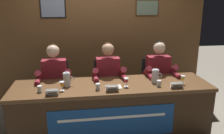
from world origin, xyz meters
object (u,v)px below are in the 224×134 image
at_px(conference_table, 113,103).
at_px(nameplate_center, 112,89).
at_px(panelist_left, 54,79).
at_px(chair_left, 57,91).
at_px(water_cup_right, 159,84).
at_px(juice_glass_right, 183,78).
at_px(panelist_center, 109,76).
at_px(water_cup_left, 40,89).
at_px(water_pitcher_left_side, 67,79).
at_px(water_pitcher_right_side, 155,76).
at_px(water_cup_center, 98,87).
at_px(nameplate_right, 177,85).
at_px(document_stack_center, 113,87).
at_px(panelist_right, 159,74).
at_px(chair_right, 154,86).
at_px(nameplate_left, 52,92).
at_px(juice_glass_left, 62,84).
at_px(juice_glass_center, 126,81).
at_px(chair_center, 107,89).

height_order(conference_table, nameplate_center, nameplate_center).
xyz_separation_m(panelist_left, nameplate_center, (0.78, -0.64, 0.05)).
bearing_deg(chair_left, water_cup_right, -27.38).
bearing_deg(conference_table, juice_glass_right, -2.15).
xyz_separation_m(panelist_left, panelist_center, (0.82, 0.00, 0.00)).
height_order(chair_left, water_cup_left, chair_left).
xyz_separation_m(conference_table, water_pitcher_left_side, (-0.62, 0.13, 0.33)).
distance_m(chair_left, water_pitcher_right_side, 1.60).
distance_m(water_cup_center, nameplate_right, 1.05).
bearing_deg(document_stack_center, panelist_center, 89.79).
height_order(panelist_right, juice_glass_right, panelist_right).
xyz_separation_m(chair_right, water_pitcher_right_side, (-0.20, -0.57, 0.38)).
height_order(nameplate_left, chair_right, chair_right).
bearing_deg(water_cup_center, water_pitcher_left_side, 153.34).
height_order(water_cup_center, nameplate_right, water_cup_center).
bearing_deg(nameplate_left, water_cup_right, 4.74).
height_order(water_cup_left, nameplate_right, water_cup_left).
xyz_separation_m(conference_table, water_cup_center, (-0.21, -0.08, 0.27)).
bearing_deg(panelist_right, nameplate_right, -88.65).
bearing_deg(nameplate_right, juice_glass_left, 174.96).
bearing_deg(water_pitcher_right_side, nameplate_left, -168.57).
height_order(panelist_left, water_pitcher_left_side, panelist_left).
relative_size(panelist_left, water_pitcher_right_side, 5.90).
distance_m(water_cup_left, juice_glass_center, 1.13).
bearing_deg(juice_glass_left, water_cup_right, -1.40).
xyz_separation_m(conference_table, nameplate_center, (-0.04, -0.17, 0.28)).
bearing_deg(chair_center, water_cup_left, -142.89).
distance_m(panelist_left, water_cup_center, 0.82).
relative_size(nameplate_right, water_pitcher_right_side, 0.82).
relative_size(conference_table, water_pitcher_right_side, 13.12).
distance_m(juice_glass_right, water_pitcher_left_side, 1.60).
bearing_deg(panelist_right, juice_glass_center, -142.59).
height_order(chair_center, water_pitcher_right_side, water_pitcher_right_side).
bearing_deg(conference_table, water_pitcher_left_side, 168.53).
height_order(juice_glass_right, water_pitcher_right_side, water_pitcher_right_side).
bearing_deg(water_cup_left, panelist_right, 16.39).
bearing_deg(nameplate_left, juice_glass_left, 52.09).
distance_m(chair_center, panelist_center, 0.34).
xyz_separation_m(conference_table, nameplate_right, (0.83, -0.17, 0.28)).
xyz_separation_m(water_cup_left, juice_glass_right, (1.93, 0.01, 0.05)).
height_order(juice_glass_left, water_pitcher_right_side, water_pitcher_right_side).
xyz_separation_m(chair_left, nameplate_center, (0.78, -0.84, 0.32)).
bearing_deg(panelist_right, chair_left, 173.04).
height_order(panelist_left, panelist_right, same).
bearing_deg(document_stack_center, juice_glass_right, -0.28).
relative_size(panelist_left, nameplate_center, 7.54).
bearing_deg(water_pitcher_right_side, water_cup_left, -174.71).
xyz_separation_m(chair_left, panelist_right, (1.64, -0.20, 0.28)).
relative_size(chair_left, water_pitcher_left_side, 4.34).
distance_m(chair_left, panelist_center, 0.89).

